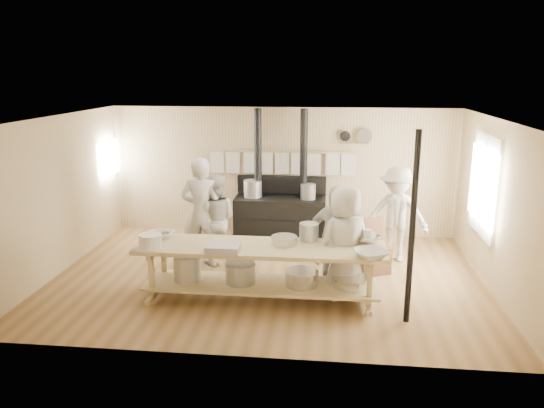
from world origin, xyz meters
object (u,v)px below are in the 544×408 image
(chair, at_px, (374,256))
(cook_center, at_px, (345,243))
(cook_far_left, at_px, (201,212))
(cook_left, at_px, (215,220))
(cook_by_window, at_px, (396,214))
(cook_right, at_px, (336,237))
(roasting_pan, at_px, (223,249))
(prep_table, at_px, (260,267))
(stove, at_px, (280,213))

(chair, bearing_deg, cook_center, -139.98)
(cook_far_left, height_order, cook_left, cook_far_left)
(cook_left, relative_size, cook_by_window, 0.93)
(cook_right, bearing_deg, roasting_pan, 43.68)
(cook_center, xyz_separation_m, roasting_pan, (-1.70, -0.60, 0.05))
(prep_table, bearing_deg, stove, 89.96)
(cook_far_left, distance_m, cook_right, 2.38)
(cook_far_left, bearing_deg, stove, -128.82)
(cook_left, height_order, cook_center, cook_center)
(cook_center, distance_m, cook_by_window, 1.93)
(roasting_pan, bearing_deg, cook_far_left, 113.12)
(prep_table, height_order, cook_left, cook_left)
(stove, xyz_separation_m, prep_table, (-0.00, -3.02, -0.00))
(cook_center, height_order, cook_right, cook_center)
(stove, distance_m, chair, 2.42)
(stove, distance_m, cook_center, 3.02)
(cook_left, relative_size, cook_right, 0.98)
(cook_right, bearing_deg, cook_far_left, -4.84)
(cook_right, distance_m, roasting_pan, 1.85)
(stove, xyz_separation_m, chair, (1.76, -1.65, -0.26))
(cook_right, height_order, roasting_pan, cook_right)
(stove, height_order, cook_by_window, stove)
(cook_left, height_order, roasting_pan, cook_left)
(stove, height_order, cook_right, stove)
(cook_left, bearing_deg, cook_right, 154.91)
(prep_table, xyz_separation_m, cook_left, (-0.99, 1.47, 0.28))
(cook_center, relative_size, cook_right, 1.05)
(roasting_pan, bearing_deg, cook_right, 31.92)
(prep_table, bearing_deg, cook_center, 12.57)
(cook_right, relative_size, chair, 1.81)
(cook_center, bearing_deg, cook_right, -99.72)
(roasting_pan, bearing_deg, prep_table, 34.64)
(cook_right, relative_size, cook_by_window, 0.95)
(cook_by_window, height_order, roasting_pan, cook_by_window)
(prep_table, bearing_deg, cook_left, 123.89)
(prep_table, bearing_deg, cook_by_window, 42.22)
(cook_center, bearing_deg, chair, -144.32)
(prep_table, distance_m, cook_by_window, 2.94)
(stove, bearing_deg, cook_far_left, -125.13)
(cook_center, height_order, chair, cook_center)
(stove, xyz_separation_m, roasting_pan, (-0.48, -3.35, 0.38))
(cook_center, distance_m, chair, 1.36)
(cook_by_window, distance_m, chair, 0.92)
(cook_left, height_order, chair, cook_left)
(cook_right, bearing_deg, prep_table, 42.44)
(cook_right, bearing_deg, cook_center, 120.19)
(stove, distance_m, prep_table, 3.02)
(cook_by_window, bearing_deg, roasting_pan, -131.31)
(prep_table, distance_m, chair, 2.24)
(cook_left, bearing_deg, cook_center, 147.94)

